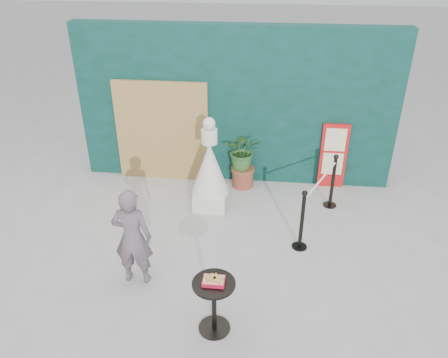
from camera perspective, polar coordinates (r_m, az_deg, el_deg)
The scene contains 10 objects.
ground at distance 6.40m, azimuth -1.22°, elevation -13.11°, with size 60.00×60.00×0.00m, color #ADAAA5.
back_wall at distance 8.37m, azimuth 1.49°, elevation 9.47°, with size 6.00×0.30×3.00m, color #0A3024.
bamboo_fence at distance 8.58m, azimuth -8.09°, elevation 6.11°, with size 1.80×0.08×2.00m, color tan.
woman at distance 6.09m, azimuth -11.87°, elevation -7.47°, with size 0.54×0.35×1.48m, color #62545E.
menu_board at distance 8.57m, azimuth 14.07°, elevation 2.92°, with size 0.50×0.07×1.30m.
statue at distance 7.64m, azimuth -1.85°, elevation 0.91°, with size 0.67×0.67×1.71m.
cafe_table at distance 5.43m, azimuth -1.31°, elevation -15.36°, with size 0.52×0.52×0.75m.
food_basket at distance 5.23m, azimuth -1.32°, elevation -13.08°, with size 0.26×0.19×0.11m.
planter at distance 8.32m, azimuth 2.52°, elevation 3.09°, with size 0.67×0.58×1.14m.
stanchion_barrier at distance 7.38m, azimuth 12.24°, elevation -2.71°, with size 0.84×1.54×1.03m.
Camera 1 is at (0.66, -4.71, 4.29)m, focal length 35.00 mm.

